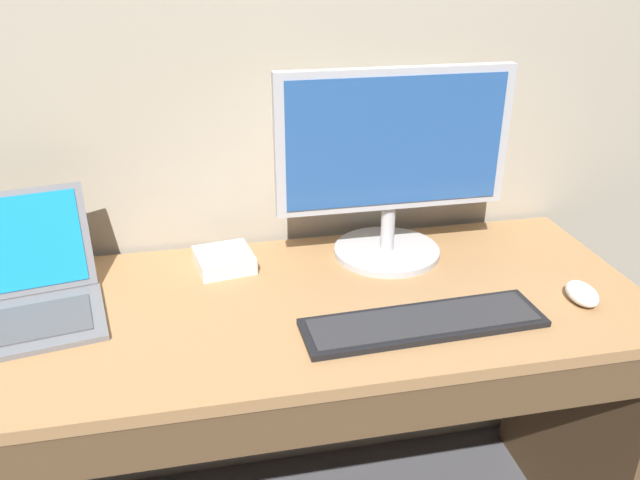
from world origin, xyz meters
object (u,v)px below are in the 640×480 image
at_px(computer_mouse, 582,293).
at_px(external_drive_box, 224,260).
at_px(laptop_space_gray, 13,292).
at_px(wired_keyboard, 423,322).
at_px(external_monitor, 393,161).

xyz_separation_m(computer_mouse, external_drive_box, (-0.74, 0.31, 0.00)).
distance_m(laptop_space_gray, wired_keyboard, 0.84).
bearing_deg(laptop_space_gray, wired_keyboard, -14.87).
bearing_deg(computer_mouse, external_monitor, 147.01).
distance_m(laptop_space_gray, external_drive_box, 0.45).
xyz_separation_m(laptop_space_gray, wired_keyboard, (0.81, -0.22, -0.04)).
distance_m(laptop_space_gray, external_monitor, 0.86).
bearing_deg(external_drive_box, wired_keyboard, -41.70).
height_order(wired_keyboard, external_drive_box, external_drive_box).
bearing_deg(external_monitor, computer_mouse, -40.12).
height_order(computer_mouse, external_drive_box, external_drive_box).
bearing_deg(external_drive_box, computer_mouse, -22.77).
height_order(laptop_space_gray, computer_mouse, laptop_space_gray).
bearing_deg(laptop_space_gray, computer_mouse, -9.29).
relative_size(wired_keyboard, external_drive_box, 3.92).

